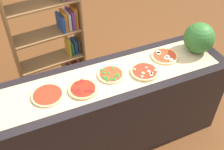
{
  "coord_description": "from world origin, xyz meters",
  "views": [
    {
      "loc": [
        -0.7,
        -1.63,
        2.52
      ],
      "look_at": [
        0.0,
        0.0,
        0.92
      ],
      "focal_mm": 43.62,
      "sensor_mm": 36.0,
      "label": 1
    }
  ],
  "objects_px": {
    "pizza_pepperoni_1": "(83,89)",
    "watermelon": "(199,38)",
    "pizza_plain_0": "(48,95)",
    "pizza_mozzarella_4": "(165,56)",
    "pizza_mushroom_3": "(145,72)",
    "bookshelf": "(56,35)",
    "pizza_spinach_2": "(111,74)"
  },
  "relations": [
    {
      "from": "pizza_pepperoni_1",
      "to": "watermelon",
      "type": "xyz_separation_m",
      "value": [
        1.2,
        0.08,
        0.13
      ]
    },
    {
      "from": "pizza_pepperoni_1",
      "to": "pizza_plain_0",
      "type": "bearing_deg",
      "value": 170.39
    },
    {
      "from": "pizza_pepperoni_1",
      "to": "pizza_mozzarella_4",
      "type": "height_order",
      "value": "pizza_pepperoni_1"
    },
    {
      "from": "pizza_plain_0",
      "to": "pizza_mushroom_3",
      "type": "xyz_separation_m",
      "value": [
        0.86,
        -0.06,
        0.0
      ]
    },
    {
      "from": "pizza_plain_0",
      "to": "bookshelf",
      "type": "xyz_separation_m",
      "value": [
        0.34,
        1.14,
        -0.19
      ]
    },
    {
      "from": "bookshelf",
      "to": "pizza_plain_0",
      "type": "bearing_deg",
      "value": -106.64
    },
    {
      "from": "bookshelf",
      "to": "pizza_mushroom_3",
      "type": "bearing_deg",
      "value": -66.36
    },
    {
      "from": "pizza_spinach_2",
      "to": "bookshelf",
      "type": "relative_size",
      "value": 0.16
    },
    {
      "from": "pizza_plain_0",
      "to": "pizza_spinach_2",
      "type": "distance_m",
      "value": 0.57
    },
    {
      "from": "pizza_mozzarella_4",
      "to": "pizza_mushroom_3",
      "type": "bearing_deg",
      "value": -155.77
    },
    {
      "from": "pizza_plain_0",
      "to": "watermelon",
      "type": "relative_size",
      "value": 0.91
    },
    {
      "from": "pizza_mushroom_3",
      "to": "watermelon",
      "type": "distance_m",
      "value": 0.65
    },
    {
      "from": "pizza_pepperoni_1",
      "to": "bookshelf",
      "type": "relative_size",
      "value": 0.16
    },
    {
      "from": "pizza_plain_0",
      "to": "pizza_mozzarella_4",
      "type": "bearing_deg",
      "value": 3.42
    },
    {
      "from": "pizza_plain_0",
      "to": "pizza_mushroom_3",
      "type": "bearing_deg",
      "value": -4.0
    },
    {
      "from": "pizza_mushroom_3",
      "to": "bookshelf",
      "type": "relative_size",
      "value": 0.16
    },
    {
      "from": "pizza_plain_0",
      "to": "pizza_pepperoni_1",
      "type": "xyz_separation_m",
      "value": [
        0.29,
        -0.05,
        0.0
      ]
    },
    {
      "from": "pizza_spinach_2",
      "to": "pizza_pepperoni_1",
      "type": "bearing_deg",
      "value": -164.79
    },
    {
      "from": "pizza_pepperoni_1",
      "to": "pizza_spinach_2",
      "type": "height_order",
      "value": "pizza_pepperoni_1"
    },
    {
      "from": "pizza_mozzarella_4",
      "to": "bookshelf",
      "type": "distance_m",
      "value": 1.35
    },
    {
      "from": "pizza_mushroom_3",
      "to": "bookshelf",
      "type": "distance_m",
      "value": 1.32
    },
    {
      "from": "pizza_pepperoni_1",
      "to": "bookshelf",
      "type": "height_order",
      "value": "bookshelf"
    },
    {
      "from": "pizza_pepperoni_1",
      "to": "pizza_mozzarella_4",
      "type": "bearing_deg",
      "value": 7.75
    },
    {
      "from": "pizza_mushroom_3",
      "to": "watermelon",
      "type": "xyz_separation_m",
      "value": [
        0.63,
        0.1,
        0.13
      ]
    },
    {
      "from": "bookshelf",
      "to": "watermelon",
      "type": "bearing_deg",
      "value": -43.72
    },
    {
      "from": "pizza_plain_0",
      "to": "pizza_mushroom_3",
      "type": "relative_size",
      "value": 1.06
    },
    {
      "from": "pizza_pepperoni_1",
      "to": "bookshelf",
      "type": "distance_m",
      "value": 1.2
    },
    {
      "from": "pizza_pepperoni_1",
      "to": "pizza_mushroom_3",
      "type": "height_order",
      "value": "pizza_mushroom_3"
    },
    {
      "from": "pizza_spinach_2",
      "to": "pizza_mushroom_3",
      "type": "distance_m",
      "value": 0.3
    },
    {
      "from": "pizza_mozzarella_4",
      "to": "pizza_pepperoni_1",
      "type": "bearing_deg",
      "value": -172.25
    },
    {
      "from": "pizza_mozzarella_4",
      "to": "bookshelf",
      "type": "xyz_separation_m",
      "value": [
        -0.81,
        1.07,
        -0.19
      ]
    },
    {
      "from": "pizza_mozzarella_4",
      "to": "watermelon",
      "type": "height_order",
      "value": "watermelon"
    }
  ]
}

